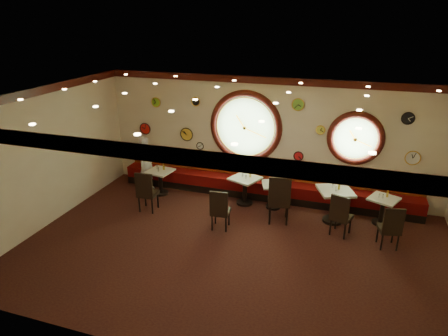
% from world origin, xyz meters
% --- Properties ---
extents(floor, '(9.00, 6.00, 0.00)m').
position_xyz_m(floor, '(0.00, 0.00, 0.00)').
color(floor, black).
rests_on(floor, ground).
extents(ceiling, '(9.00, 6.00, 0.02)m').
position_xyz_m(ceiling, '(0.00, 0.00, 3.20)').
color(ceiling, gold).
rests_on(ceiling, wall_back).
extents(wall_back, '(9.00, 0.02, 3.20)m').
position_xyz_m(wall_back, '(0.00, 3.00, 1.60)').
color(wall_back, beige).
rests_on(wall_back, floor).
extents(wall_front, '(9.00, 0.02, 3.20)m').
position_xyz_m(wall_front, '(0.00, -3.00, 1.60)').
color(wall_front, beige).
rests_on(wall_front, floor).
extents(wall_left, '(0.02, 6.00, 3.20)m').
position_xyz_m(wall_left, '(-4.50, 0.00, 1.60)').
color(wall_left, beige).
rests_on(wall_left, floor).
extents(molding_back, '(9.00, 0.10, 0.18)m').
position_xyz_m(molding_back, '(0.00, 2.95, 3.11)').
color(molding_back, '#3D0F0B').
rests_on(molding_back, wall_back).
extents(molding_front, '(9.00, 0.10, 0.18)m').
position_xyz_m(molding_front, '(0.00, -2.95, 3.11)').
color(molding_front, '#3D0F0B').
rests_on(molding_front, wall_back).
extents(molding_left, '(0.10, 6.00, 0.18)m').
position_xyz_m(molding_left, '(-4.45, 0.00, 3.11)').
color(molding_left, '#3D0F0B').
rests_on(molding_left, wall_back).
extents(banquette_base, '(8.00, 0.55, 0.20)m').
position_xyz_m(banquette_base, '(0.00, 2.72, 0.10)').
color(banquette_base, black).
rests_on(banquette_base, floor).
extents(banquette_seat, '(8.00, 0.55, 0.30)m').
position_xyz_m(banquette_seat, '(0.00, 2.72, 0.35)').
color(banquette_seat, '#540708').
rests_on(banquette_seat, banquette_base).
extents(banquette_back, '(8.00, 0.10, 0.55)m').
position_xyz_m(banquette_back, '(0.00, 2.94, 0.75)').
color(banquette_back, '#66080B').
rests_on(banquette_back, wall_back).
extents(porthole_left_glass, '(1.66, 0.02, 1.66)m').
position_xyz_m(porthole_left_glass, '(-0.60, 3.00, 1.85)').
color(porthole_left_glass, '#7CAD67').
rests_on(porthole_left_glass, wall_back).
extents(porthole_left_frame, '(1.98, 0.18, 1.98)m').
position_xyz_m(porthole_left_frame, '(-0.60, 2.98, 1.85)').
color(porthole_left_frame, '#3D0F0B').
rests_on(porthole_left_frame, wall_back).
extents(porthole_left_ring, '(1.61, 0.03, 1.61)m').
position_xyz_m(porthole_left_ring, '(-0.60, 2.95, 1.85)').
color(porthole_left_ring, gold).
rests_on(porthole_left_ring, wall_back).
extents(porthole_right_glass, '(1.10, 0.02, 1.10)m').
position_xyz_m(porthole_right_glass, '(2.20, 3.00, 1.80)').
color(porthole_right_glass, '#7CAD67').
rests_on(porthole_right_glass, wall_back).
extents(porthole_right_frame, '(1.38, 0.18, 1.38)m').
position_xyz_m(porthole_right_frame, '(2.20, 2.98, 1.80)').
color(porthole_right_frame, '#3D0F0B').
rests_on(porthole_right_frame, wall_back).
extents(porthole_right_ring, '(1.09, 0.03, 1.09)m').
position_xyz_m(porthole_right_ring, '(2.20, 2.95, 1.80)').
color(porthole_right_ring, gold).
rests_on(porthole_right_ring, wall_back).
extents(wall_clock_0, '(0.20, 0.03, 0.20)m').
position_xyz_m(wall_clock_0, '(-1.90, 2.96, 1.20)').
color(wall_clock_0, white).
rests_on(wall_clock_0, wall_back).
extents(wall_clock_1, '(0.32, 0.03, 0.32)m').
position_xyz_m(wall_clock_1, '(-3.60, 2.96, 1.55)').
color(wall_clock_1, red).
rests_on(wall_clock_1, wall_back).
extents(wall_clock_2, '(0.34, 0.03, 0.34)m').
position_xyz_m(wall_clock_2, '(3.55, 2.96, 1.45)').
color(wall_clock_2, white).
rests_on(wall_clock_2, wall_back).
extents(wall_clock_3, '(0.30, 0.03, 0.30)m').
position_xyz_m(wall_clock_3, '(0.75, 2.96, 2.55)').
color(wall_clock_3, '#79BD3B').
rests_on(wall_clock_3, wall_back).
extents(wall_clock_4, '(0.26, 0.03, 0.26)m').
position_xyz_m(wall_clock_4, '(-3.20, 2.96, 2.35)').
color(wall_clock_4, '#86D129').
rests_on(wall_clock_4, wall_back).
extents(wall_clock_5, '(0.22, 0.03, 0.22)m').
position_xyz_m(wall_clock_5, '(1.35, 2.96, 1.95)').
color(wall_clock_5, '#DDDA49').
rests_on(wall_clock_5, wall_back).
extents(wall_clock_6, '(0.28, 0.03, 0.28)m').
position_xyz_m(wall_clock_6, '(3.30, 2.96, 2.40)').
color(wall_clock_6, black).
rests_on(wall_clock_6, wall_back).
extents(wall_clock_7, '(0.36, 0.03, 0.36)m').
position_xyz_m(wall_clock_7, '(-2.30, 2.96, 1.50)').
color(wall_clock_7, gold).
rests_on(wall_clock_7, wall_back).
extents(wall_clock_8, '(0.24, 0.03, 0.24)m').
position_xyz_m(wall_clock_8, '(0.85, 2.96, 1.20)').
color(wall_clock_8, red).
rests_on(wall_clock_8, wall_back).
extents(wall_clock_9, '(0.24, 0.03, 0.24)m').
position_xyz_m(wall_clock_9, '(-2.00, 2.96, 2.45)').
color(wall_clock_9, black).
rests_on(wall_clock_9, wall_back).
extents(table_a, '(0.72, 0.72, 0.70)m').
position_xyz_m(table_a, '(-2.73, 2.05, 0.44)').
color(table_a, black).
rests_on(table_a, floor).
extents(table_b, '(0.87, 0.87, 0.74)m').
position_xyz_m(table_b, '(-0.37, 2.18, 0.47)').
color(table_b, black).
rests_on(table_b, floor).
extents(table_c, '(0.77, 0.77, 0.67)m').
position_xyz_m(table_c, '(0.39, 2.19, 0.42)').
color(table_c, black).
rests_on(table_c, floor).
extents(table_d, '(0.98, 0.98, 0.83)m').
position_xyz_m(table_d, '(1.89, 1.91, 0.52)').
color(table_d, black).
rests_on(table_d, floor).
extents(table_e, '(0.80, 0.80, 0.67)m').
position_xyz_m(table_e, '(2.98, 2.16, 0.42)').
color(table_e, black).
rests_on(table_e, floor).
extents(chair_a, '(0.47, 0.47, 0.66)m').
position_xyz_m(chair_a, '(-2.59, 1.00, 0.61)').
color(chair_a, black).
rests_on(chair_a, floor).
extents(chair_b, '(0.45, 0.45, 0.61)m').
position_xyz_m(chair_b, '(-0.56, 0.70, 0.57)').
color(chair_b, black).
rests_on(chair_b, floor).
extents(chair_c, '(0.60, 0.60, 0.75)m').
position_xyz_m(chair_c, '(0.66, 1.43, 0.70)').
color(chair_c, black).
rests_on(chair_c, floor).
extents(chair_d, '(0.53, 0.53, 0.62)m').
position_xyz_m(chair_d, '(2.06, 1.28, 0.58)').
color(chair_d, black).
rests_on(chair_d, floor).
extents(chair_e, '(0.50, 0.50, 0.61)m').
position_xyz_m(chair_e, '(3.09, 1.06, 0.56)').
color(chair_e, black).
rests_on(chair_e, floor).
extents(condiment_a_salt, '(0.04, 0.04, 0.11)m').
position_xyz_m(condiment_a_salt, '(-2.85, 2.13, 0.75)').
color(condiment_a_salt, silver).
rests_on(condiment_a_salt, table_a).
extents(condiment_b_salt, '(0.04, 0.04, 0.11)m').
position_xyz_m(condiment_b_salt, '(-0.45, 2.21, 0.79)').
color(condiment_b_salt, silver).
rests_on(condiment_b_salt, table_b).
extents(condiment_c_salt, '(0.03, 0.03, 0.09)m').
position_xyz_m(condiment_c_salt, '(0.32, 2.22, 0.72)').
color(condiment_c_salt, silver).
rests_on(condiment_c_salt, table_c).
extents(condiment_d_salt, '(0.03, 0.03, 0.10)m').
position_xyz_m(condiment_d_salt, '(1.81, 2.00, 0.88)').
color(condiment_d_salt, silver).
rests_on(condiment_d_salt, table_d).
extents(condiment_a_pepper, '(0.04, 0.04, 0.11)m').
position_xyz_m(condiment_a_pepper, '(-2.73, 1.97, 0.75)').
color(condiment_a_pepper, silver).
rests_on(condiment_a_pepper, table_a).
extents(condiment_b_pepper, '(0.04, 0.04, 0.10)m').
position_xyz_m(condiment_b_pepper, '(-0.34, 2.14, 0.79)').
color(condiment_b_pepper, '#BABABE').
rests_on(condiment_b_pepper, table_b).
extents(condiment_c_pepper, '(0.04, 0.04, 0.10)m').
position_xyz_m(condiment_c_pepper, '(0.41, 2.12, 0.72)').
color(condiment_c_pepper, silver).
rests_on(condiment_c_pepper, table_c).
extents(condiment_d_pepper, '(0.04, 0.04, 0.11)m').
position_xyz_m(condiment_d_pepper, '(1.90, 1.84, 0.89)').
color(condiment_d_pepper, '#BBBBBF').
rests_on(condiment_d_pepper, table_d).
extents(condiment_a_bottle, '(0.06, 0.06, 0.18)m').
position_xyz_m(condiment_a_bottle, '(-2.66, 2.15, 0.78)').
color(condiment_a_bottle, gold).
rests_on(condiment_a_bottle, table_a).
extents(condiment_b_bottle, '(0.05, 0.05, 0.17)m').
position_xyz_m(condiment_b_bottle, '(-0.26, 2.27, 0.82)').
color(condiment_b_bottle, gold).
rests_on(condiment_b_bottle, table_b).
extents(condiment_c_bottle, '(0.05, 0.05, 0.17)m').
position_xyz_m(condiment_c_bottle, '(0.48, 2.23, 0.75)').
color(condiment_c_bottle, gold).
rests_on(condiment_c_bottle, table_c).
extents(condiment_d_bottle, '(0.05, 0.05, 0.16)m').
position_xyz_m(condiment_d_bottle, '(1.96, 1.96, 0.91)').
color(condiment_d_bottle, gold).
rests_on(condiment_d_bottle, table_d).
extents(condiment_e_salt, '(0.03, 0.03, 0.09)m').
position_xyz_m(condiment_e_salt, '(2.87, 2.15, 0.72)').
color(condiment_e_salt, silver).
rests_on(condiment_e_salt, table_e).
extents(condiment_e_pepper, '(0.03, 0.03, 0.10)m').
position_xyz_m(condiment_e_pepper, '(2.95, 2.14, 0.72)').
color(condiment_e_pepper, silver).
rests_on(condiment_e_pepper, table_e).
extents(condiment_e_bottle, '(0.05, 0.05, 0.16)m').
position_xyz_m(condiment_e_bottle, '(3.05, 2.25, 0.75)').
color(condiment_e_bottle, gold).
rests_on(condiment_e_bottle, table_e).
extents(waiter, '(0.48, 0.64, 1.57)m').
position_xyz_m(waiter, '(-3.20, 2.20, 0.78)').
color(waiter, white).
rests_on(waiter, floor).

